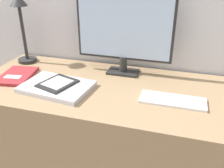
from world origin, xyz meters
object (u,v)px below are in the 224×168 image
Objects in this scene: ereader at (57,83)px; desk_lamp at (21,19)px; notebook at (17,76)px; laptop at (57,87)px; keyboard at (173,100)px; monitor at (124,31)px.

ereader is 0.52m from desk_lamp.
notebook is at bearing 168.00° from ereader.
laptop is 0.29m from notebook.
keyboard is at bearing 3.55° from laptop.
keyboard is 0.58m from laptop.
ereader is (0.00, 0.01, 0.02)m from laptop.
laptop is (-0.58, -0.04, 0.01)m from keyboard.
ereader is (-0.27, -0.29, -0.22)m from monitor.
notebook is at bearing 177.88° from keyboard.
keyboard is 0.57m from ereader.
monitor is 0.64m from desk_lamp.
desk_lamp is 1.59× the size of notebook.
desk_lamp is at bearing 141.71° from ereader.
desk_lamp reaches higher than ereader.
desk_lamp is 0.36m from notebook.
keyboard is 0.83× the size of laptop.
notebook is (-0.28, 0.07, -0.00)m from laptop.
keyboard is 1.43× the size of ereader.
ereader reaches higher than notebook.
laptop is at bearing -109.13° from ereader.
monitor is at bearing -0.02° from desk_lamp.
monitor is 0.47m from laptop.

